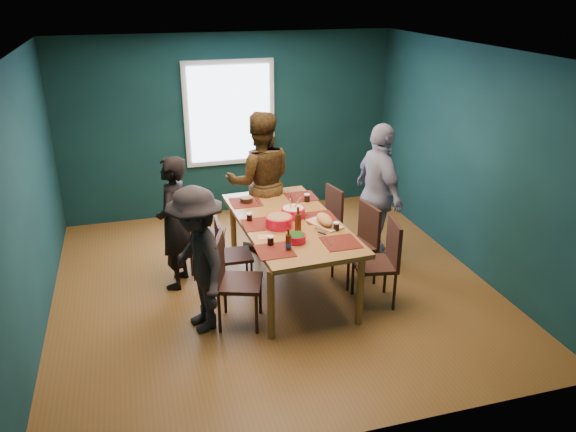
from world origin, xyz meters
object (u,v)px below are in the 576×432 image
(chair_left_mid, at_px, (227,250))
(chair_right_near, at_px, (383,256))
(person_far_left, at_px, (174,223))
(bowl_dumpling, at_px, (293,212))
(chair_right_far, at_px, (328,215))
(chair_right_mid, at_px, (361,238))
(dining_table, at_px, (289,227))
(chair_left_near, at_px, (230,275))
(bowl_salad, at_px, (279,221))
(cutting_board, at_px, (325,221))
(bowl_herbs, at_px, (296,238))
(person_back, at_px, (260,182))
(chair_left_far, at_px, (199,229))
(person_near_left, at_px, (198,260))
(person_right, at_px, (379,194))

(chair_left_mid, bearing_deg, chair_right_near, -23.44)
(person_far_left, height_order, bowl_dumpling, person_far_left)
(chair_right_far, relative_size, chair_right_mid, 0.94)
(dining_table, relative_size, chair_left_near, 2.25)
(chair_left_near, bearing_deg, chair_right_far, 59.84)
(chair_right_near, xyz_separation_m, bowl_salad, (-1.04, 0.53, 0.32))
(cutting_board, bearing_deg, person_far_left, 138.08)
(bowl_herbs, bearing_deg, chair_right_near, -5.56)
(chair_left_mid, height_order, person_back, person_back)
(person_back, bearing_deg, chair_right_far, 162.25)
(chair_left_far, relative_size, person_far_left, 0.59)
(chair_left_far, distance_m, person_far_left, 0.51)
(chair_left_mid, relative_size, person_back, 0.47)
(chair_right_near, height_order, person_near_left, person_near_left)
(chair_left_mid, bearing_deg, chair_left_near, -95.38)
(bowl_dumpling, bearing_deg, chair_left_mid, 179.99)
(chair_left_far, relative_size, chair_left_mid, 1.08)
(chair_left_near, xyz_separation_m, cutting_board, (1.16, 0.40, 0.30))
(chair_right_far, distance_m, bowl_herbs, 1.58)
(person_right, relative_size, person_near_left, 1.15)
(person_right, relative_size, bowl_salad, 5.91)
(bowl_dumpling, distance_m, cutting_board, 0.42)
(chair_left_mid, xyz_separation_m, chair_right_far, (1.45, 0.63, 0.01))
(dining_table, relative_size, chair_left_mid, 2.57)
(bowl_dumpling, bearing_deg, chair_left_near, -140.80)
(person_far_left, bearing_deg, cutting_board, 89.35)
(chair_left_far, relative_size, bowl_dumpling, 3.42)
(person_back, bearing_deg, chair_right_near, 125.56)
(chair_left_near, distance_m, bowl_dumpling, 1.18)
(chair_left_near, relative_size, person_near_left, 0.64)
(dining_table, relative_size, bowl_dumpling, 8.10)
(bowl_herbs, relative_size, cutting_board, 0.38)
(chair_right_near, bearing_deg, person_back, 128.34)
(person_far_left, xyz_separation_m, bowl_salad, (1.12, -0.50, 0.10))
(chair_left_near, height_order, bowl_salad, chair_left_near)
(chair_right_mid, bearing_deg, bowl_herbs, -163.23)
(dining_table, height_order, bowl_dumpling, bowl_dumpling)
(chair_right_far, height_order, bowl_herbs, bowl_herbs)
(person_far_left, bearing_deg, chair_left_mid, 83.84)
(chair_right_mid, bearing_deg, chair_left_far, 147.39)
(chair_right_mid, relative_size, person_far_left, 0.60)
(person_far_left, height_order, bowl_salad, person_far_left)
(chair_left_far, bearing_deg, person_far_left, -121.83)
(chair_right_near, height_order, person_far_left, person_far_left)
(chair_left_mid, distance_m, chair_right_far, 1.58)
(chair_left_near, distance_m, person_back, 1.91)
(chair_left_near, relative_size, bowl_salad, 3.26)
(person_near_left, bearing_deg, bowl_salad, 103.50)
(chair_right_far, relative_size, person_near_left, 0.57)
(chair_left_far, relative_size, bowl_herbs, 4.56)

